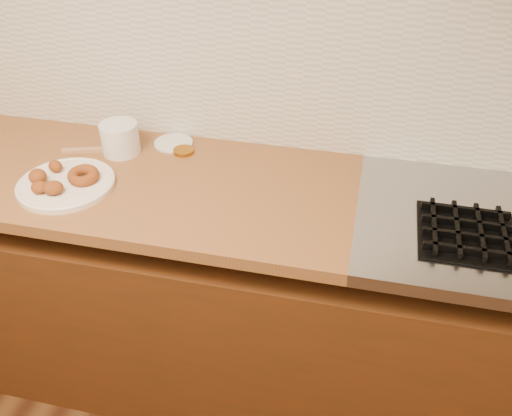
# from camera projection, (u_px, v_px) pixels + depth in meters

# --- Properties ---
(wall_back) EXTENTS (4.00, 0.02, 2.70)m
(wall_back) POSITION_uv_depth(u_px,v_px,m) (216.00, 6.00, 1.65)
(wall_back) COLOR tan
(wall_back) RESTS_ON ground
(base_cabinet) EXTENTS (3.60, 0.60, 0.77)m
(base_cabinet) POSITION_uv_depth(u_px,v_px,m) (204.00, 301.00, 1.97)
(base_cabinet) COLOR #4D230D
(base_cabinet) RESTS_ON floor
(butcher_block) EXTENTS (2.30, 0.62, 0.04)m
(butcher_block) POSITION_uv_depth(u_px,v_px,m) (9.00, 164.00, 1.80)
(butcher_block) COLOR #925A30
(butcher_block) RESTS_ON base_cabinet
(backsplash) EXTENTS (3.60, 0.02, 0.60)m
(backsplash) POSITION_uv_depth(u_px,v_px,m) (217.00, 55.00, 1.73)
(backsplash) COLOR beige
(backsplash) RESTS_ON wall_back
(donut_plate) EXTENTS (0.29, 0.29, 0.02)m
(donut_plate) POSITION_uv_depth(u_px,v_px,m) (66.00, 184.00, 1.65)
(donut_plate) COLOR white
(donut_plate) RESTS_ON butcher_block
(ring_donut) EXTENTS (0.14, 0.14, 0.04)m
(ring_donut) POSITION_uv_depth(u_px,v_px,m) (83.00, 175.00, 1.65)
(ring_donut) COLOR brown
(ring_donut) RESTS_ON donut_plate
(fried_dough_chunks) EXTENTS (0.15, 0.18, 0.05)m
(fried_dough_chunks) POSITION_uv_depth(u_px,v_px,m) (46.00, 180.00, 1.62)
(fried_dough_chunks) COLOR brown
(fried_dough_chunks) RESTS_ON donut_plate
(plastic_tub) EXTENTS (0.17, 0.17, 0.10)m
(plastic_tub) POSITION_uv_depth(u_px,v_px,m) (120.00, 138.00, 1.80)
(plastic_tub) COLOR silver
(plastic_tub) RESTS_ON butcher_block
(tub_lid) EXTENTS (0.17, 0.17, 0.01)m
(tub_lid) POSITION_uv_depth(u_px,v_px,m) (174.00, 143.00, 1.87)
(tub_lid) COLOR silver
(tub_lid) RESTS_ON butcher_block
(brass_jar_lid) EXTENTS (0.09, 0.09, 0.01)m
(brass_jar_lid) POSITION_uv_depth(u_px,v_px,m) (184.00, 151.00, 1.82)
(brass_jar_lid) COLOR #9D6217
(brass_jar_lid) RESTS_ON butcher_block
(wooden_utensil) EXTENTS (0.16, 0.07, 0.01)m
(wooden_utensil) POSITION_uv_depth(u_px,v_px,m) (86.00, 150.00, 1.82)
(wooden_utensil) COLOR #A77953
(wooden_utensil) RESTS_ON butcher_block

